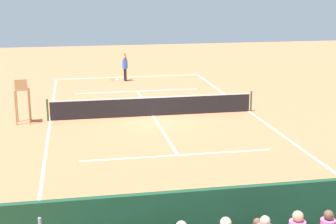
{
  "coord_description": "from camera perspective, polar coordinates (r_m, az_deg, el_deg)",
  "views": [
    {
      "loc": [
        3.78,
        23.98,
        6.38
      ],
      "look_at": [
        0.0,
        4.0,
        1.2
      ],
      "focal_mm": 53.95,
      "sensor_mm": 36.0,
      "label": 1
    }
  ],
  "objects": [
    {
      "name": "ground_plane",
      "position": [
        25.1,
        -1.7,
        -0.44
      ],
      "size": [
        60.0,
        60.0,
        0.0
      ],
      "primitive_type": "plane",
      "color": "#CC7047"
    },
    {
      "name": "court_line_markings",
      "position": [
        25.14,
        -1.71,
        -0.41
      ],
      "size": [
        10.1,
        22.2,
        0.01
      ],
      "color": "white",
      "rests_on": "ground"
    },
    {
      "name": "tennis_net",
      "position": [
        24.98,
        -1.71,
        0.67
      ],
      "size": [
        10.3,
        0.1,
        1.07
      ],
      "color": "black",
      "rests_on": "ground"
    },
    {
      "name": "umpire_chair",
      "position": [
        24.4,
        -16.17,
        1.73
      ],
      "size": [
        0.67,
        0.67,
        2.14
      ],
      "color": "#A88456",
      "rests_on": "ground"
    },
    {
      "name": "courtside_bench",
      "position": [
        13.4,
        15.37,
        -12.01
      ],
      "size": [
        1.8,
        0.4,
        0.93
      ],
      "color": "#9E754C",
      "rests_on": "ground"
    },
    {
      "name": "tennis_player",
      "position": [
        34.13,
        -4.88,
        5.19
      ],
      "size": [
        0.42,
        0.55,
        1.93
      ],
      "color": "black",
      "rests_on": "ground"
    },
    {
      "name": "tennis_racket",
      "position": [
        34.69,
        -5.84,
        3.64
      ],
      "size": [
        0.58,
        0.33,
        0.03
      ],
      "color": "black",
      "rests_on": "ground"
    },
    {
      "name": "tennis_ball_near",
      "position": [
        33.66,
        -0.54,
        3.42
      ],
      "size": [
        0.07,
        0.07,
        0.07
      ],
      "primitive_type": "sphere",
      "color": "#CCDB33",
      "rests_on": "ground"
    }
  ]
}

